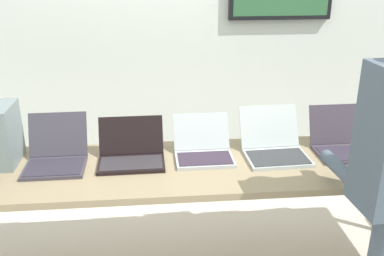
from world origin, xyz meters
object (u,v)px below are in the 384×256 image
Objects in this scene: laptop_station_3 at (274,145)px; laptop_station_4 at (339,142)px; workbench at (203,172)px; laptop_station_1 at (131,153)px; laptop_station_0 at (56,155)px; laptop_station_2 at (203,148)px.

laptop_station_3 is 1.17× the size of laptop_station_4.
workbench is at bearing -168.08° from laptop_station_3.
laptop_station_3 is (0.85, 0.01, 0.00)m from laptop_station_1.
laptop_station_0 is 1.69m from laptop_station_4.
laptop_station_0 is at bearing -179.96° from laptop_station_1.
laptop_station_4 is at bearing 1.42° from laptop_station_3.
laptop_station_1 is 0.85m from laptop_station_3.
laptop_station_1 is 0.43m from laptop_station_2.
laptop_station_3 is at bearing -1.59° from laptop_station_2.
workbench is 0.85m from laptop_station_0.
laptop_station_2 is at bearing 3.20° from laptop_station_1.
laptop_station_1 reaches higher than workbench.
workbench is at bearing -173.10° from laptop_station_4.
laptop_station_4 is (1.26, 0.02, 0.00)m from laptop_station_1.
laptop_station_3 reaches higher than laptop_station_2.
laptop_station_4 is at bearing 0.76° from laptop_station_0.
laptop_station_0 reaches higher than laptop_station_1.
laptop_station_1 is 1.08× the size of laptop_station_4.
laptop_station_1 is at bearing -179.20° from laptop_station_3.
laptop_station_4 reaches higher than laptop_station_2.
workbench is 8.01× the size of laptop_station_1.
laptop_station_1 is (0.43, 0.00, -0.01)m from laptop_station_0.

